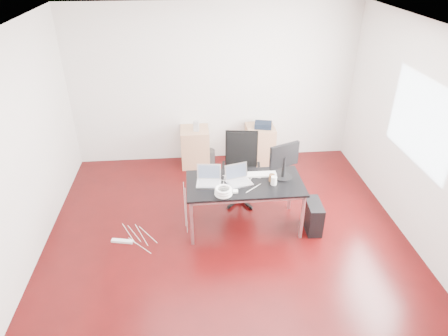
{
  "coord_description": "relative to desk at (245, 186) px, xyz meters",
  "views": [
    {
      "loc": [
        -0.44,
        -4.26,
        3.63
      ],
      "look_at": [
        0.0,
        0.55,
        0.85
      ],
      "focal_mm": 32.0,
      "sensor_mm": 36.0,
      "label": 1
    }
  ],
  "objects": [
    {
      "name": "filing_cabinet_right",
      "position": [
        0.55,
        1.9,
        -0.33
      ],
      "size": [
        0.5,
        0.5,
        0.7
      ],
      "primitive_type": "cube",
      "color": "#A87854",
      "rests_on": "ground"
    },
    {
      "name": "desk",
      "position": [
        0.0,
        0.0,
        0.0
      ],
      "size": [
        1.6,
        0.8,
        0.73
      ],
      "color": "black",
      "rests_on": "ground"
    },
    {
      "name": "keyboard",
      "position": [
        0.25,
        0.18,
        0.06
      ],
      "size": [
        0.44,
        0.15,
        0.02
      ],
      "primitive_type": "cube",
      "rotation": [
        0.0,
        0.0,
        -0.02
      ],
      "color": "white",
      "rests_on": "desk"
    },
    {
      "name": "navy_garment",
      "position": [
        0.59,
        1.87,
        0.07
      ],
      "size": [
        0.35,
        0.3,
        0.09
      ],
      "primitive_type": "cube",
      "rotation": [
        0.0,
        0.0,
        -0.23
      ],
      "color": "black",
      "rests_on": "filing_cabinet_right"
    },
    {
      "name": "cable_coil",
      "position": [
        -0.32,
        -0.28,
        0.11
      ],
      "size": [
        0.24,
        0.24,
        0.11
      ],
      "rotation": [
        0.0,
        0.0,
        -0.21
      ],
      "color": "white",
      "rests_on": "desk"
    },
    {
      "name": "cup_white",
      "position": [
        0.38,
        -0.08,
        0.11
      ],
      "size": [
        0.09,
        0.09,
        0.12
      ],
      "primitive_type": "cylinder",
      "rotation": [
        0.0,
        0.0,
        0.08
      ],
      "color": "white",
      "rests_on": "desk"
    },
    {
      "name": "filing_cabinet_left",
      "position": [
        -0.64,
        1.9,
        -0.33
      ],
      "size": [
        0.5,
        0.5,
        0.7
      ],
      "primitive_type": "cube",
      "color": "#A87854",
      "rests_on": "ground"
    },
    {
      "name": "pc_tower",
      "position": [
        0.96,
        -0.17,
        -0.46
      ],
      "size": [
        0.22,
        0.46,
        0.44
      ],
      "primitive_type": "cube",
      "rotation": [
        0.0,
        0.0,
        -0.05
      ],
      "color": "black",
      "rests_on": "ground"
    },
    {
      "name": "speaker",
      "position": [
        -0.61,
        1.83,
        0.11
      ],
      "size": [
        0.1,
        0.1,
        0.18
      ],
      "primitive_type": "cube",
      "rotation": [
        0.0,
        0.0,
        -0.21
      ],
      "color": "#9E9E9E",
      "rests_on": "filing_cabinet_left"
    },
    {
      "name": "laptop_right",
      "position": [
        -0.09,
        0.03,
        0.11
      ],
      "size": [
        0.39,
        0.34,
        0.23
      ],
      "rotation": [
        0.0,
        0.0,
        0.29
      ],
      "color": "silver",
      "rests_on": "desk"
    },
    {
      "name": "power_strip",
      "position": [
        -1.72,
        -0.23,
        -0.66
      ],
      "size": [
        0.31,
        0.12,
        0.04
      ],
      "primitive_type": "cube",
      "rotation": [
        0.0,
        0.0,
        -0.22
      ],
      "color": "white",
      "rests_on": "ground"
    },
    {
      "name": "power_adapter",
      "position": [
        -0.16,
        -0.23,
        0.07
      ],
      "size": [
        0.07,
        0.07,
        0.03
      ],
      "primitive_type": "cube",
      "rotation": [
        0.0,
        0.0,
        0.0
      ],
      "color": "white",
      "rests_on": "desk"
    },
    {
      "name": "wastebasket",
      "position": [
        -0.4,
        1.87,
        -0.54
      ],
      "size": [
        0.32,
        0.32,
        0.28
      ],
      "primitive_type": "cylinder",
      "rotation": [
        0.0,
        0.0,
        0.43
      ],
      "color": "black",
      "rests_on": "ground"
    },
    {
      "name": "office_chair",
      "position": [
        0.04,
        0.72,
        -0.07
      ],
      "size": [
        0.54,
        0.56,
        1.08
      ],
      "rotation": [
        0.0,
        0.0,
        -0.15
      ],
      "color": "black",
      "rests_on": "ground"
    },
    {
      "name": "room_shell",
      "position": [
        -0.23,
        -0.33,
        0.73
      ],
      "size": [
        5.0,
        5.0,
        5.0
      ],
      "color": "#330506",
      "rests_on": "ground"
    },
    {
      "name": "cup_brown",
      "position": [
        0.37,
        0.01,
        0.1
      ],
      "size": [
        0.08,
        0.08,
        0.1
      ],
      "primitive_type": "cylinder",
      "rotation": [
        0.0,
        0.0,
        -0.05
      ],
      "color": "brown",
      "rests_on": "desk"
    },
    {
      "name": "monitor",
      "position": [
        0.55,
        0.1,
        0.34
      ],
      "size": [
        0.43,
        0.26,
        0.51
      ],
      "rotation": [
        0.0,
        0.0,
        0.4
      ],
      "color": "black",
      "rests_on": "desk"
    },
    {
      "name": "laptop_left",
      "position": [
        -0.49,
        0.05,
        0.11
      ],
      "size": [
        0.36,
        0.29,
        0.23
      ],
      "rotation": [
        0.0,
        0.0,
        -0.12
      ],
      "color": "silver",
      "rests_on": "desk"
    }
  ]
}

